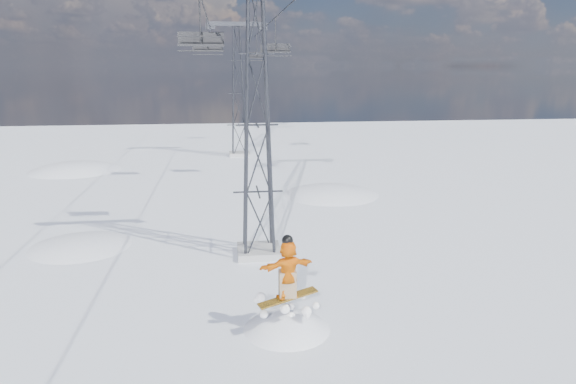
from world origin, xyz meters
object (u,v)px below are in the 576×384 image
at_px(lift_chair_near, 201,40).
at_px(lift_tower_far, 238,94).
at_px(lift_tower_near, 257,126).
at_px(snowboarder_jump, 287,376).

bearing_deg(lift_chair_near, lift_tower_far, 84.32).
bearing_deg(lift_tower_near, snowboarder_jump, -86.50).
bearing_deg(lift_tower_far, lift_chair_near, -95.68).
bearing_deg(lift_chair_near, snowboarder_jump, -74.49).
xyz_separation_m(lift_tower_near, lift_chair_near, (-2.20, 2.88, 3.41)).
bearing_deg(lift_tower_near, lift_chair_near, 127.34).
bearing_deg(lift_tower_far, lift_tower_near, -90.00).
distance_m(lift_tower_far, snowboarder_jump, 32.26).
xyz_separation_m(lift_tower_near, lift_tower_far, (0.00, 25.00, 0.00)).
xyz_separation_m(lift_tower_far, snowboarder_jump, (0.40, -31.47, -7.09)).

